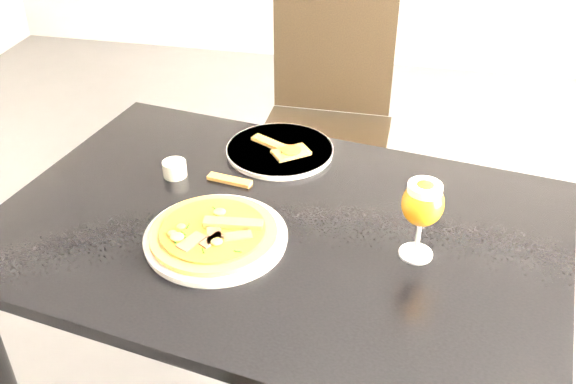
% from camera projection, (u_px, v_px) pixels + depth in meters
% --- Properties ---
extents(dining_table, '(1.31, 0.98, 0.75)m').
position_uv_depth(dining_table, '(276.00, 256.00, 1.42)').
color(dining_table, black).
rests_on(dining_table, ground).
extents(chair_far, '(0.44, 0.44, 0.96)m').
position_uv_depth(chair_far, '(326.00, 122.00, 2.24)').
color(chair_far, black).
rests_on(chair_far, ground).
extents(plate_main, '(0.32, 0.32, 0.02)m').
position_uv_depth(plate_main, '(216.00, 238.00, 1.32)').
color(plate_main, white).
rests_on(plate_main, dining_table).
extents(pizza, '(0.26, 0.26, 0.03)m').
position_uv_depth(pizza, '(214.00, 232.00, 1.31)').
color(pizza, '#966024').
rests_on(pizza, plate_main).
extents(plate_second, '(0.35, 0.35, 0.01)m').
position_uv_depth(plate_second, '(280.00, 150.00, 1.61)').
color(plate_second, white).
rests_on(plate_second, dining_table).
extents(crust_scraps, '(0.17, 0.12, 0.01)m').
position_uv_depth(crust_scraps, '(284.00, 149.00, 1.59)').
color(crust_scraps, '#966024').
rests_on(crust_scraps, plate_second).
extents(loose_crust, '(0.11, 0.04, 0.01)m').
position_uv_depth(loose_crust, '(230.00, 180.00, 1.50)').
color(loose_crust, '#966024').
rests_on(loose_crust, dining_table).
extents(sauce_cup, '(0.06, 0.06, 0.04)m').
position_uv_depth(sauce_cup, '(175.00, 168.00, 1.52)').
color(sauce_cup, beige).
rests_on(sauce_cup, dining_table).
extents(beer_glass, '(0.08, 0.08, 0.17)m').
position_uv_depth(beer_glass, '(423.00, 204.00, 1.22)').
color(beer_glass, '#B4B7BD').
rests_on(beer_glass, dining_table).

